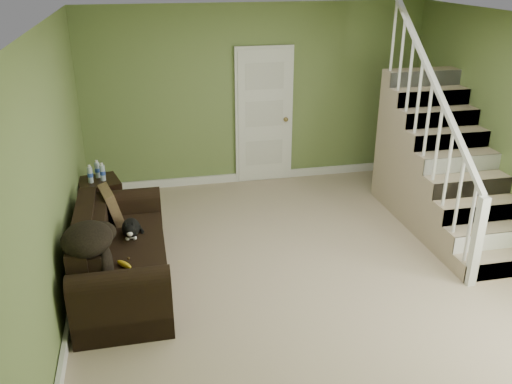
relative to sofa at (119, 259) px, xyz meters
name	(u,v)px	position (x,y,z in m)	size (l,w,h in m)	color
floor	(310,270)	(2.01, -0.15, -0.31)	(5.00, 5.50, 0.01)	tan
ceiling	(321,23)	(2.01, -0.15, 2.29)	(5.00, 5.50, 0.01)	white
wall_back	(257,96)	(2.01, 2.60, 0.99)	(5.00, 0.04, 2.60)	olive
wall_front	(471,325)	(2.01, -2.90, 0.99)	(5.00, 0.04, 2.60)	olive
wall_left	(53,178)	(-0.49, -0.15, 0.99)	(0.04, 5.50, 2.60)	olive
baseboard_back	(257,176)	(2.01, 2.57, -0.25)	(5.00, 0.04, 0.12)	white
baseboard_left	(74,292)	(-0.46, -0.15, -0.25)	(0.04, 5.50, 0.12)	white
baseboard_right	(510,242)	(4.48, -0.15, -0.25)	(0.04, 5.50, 0.12)	white
door	(264,116)	(2.12, 2.56, 0.70)	(0.86, 0.12, 2.02)	white
staircase	(438,171)	(4.01, 0.82, 0.33)	(1.00, 2.51, 2.82)	tan
sofa	(119,259)	(0.00, 0.00, 0.00)	(0.88, 2.04, 0.80)	black
side_table	(101,201)	(-0.25, 1.54, 0.00)	(0.59, 0.59, 0.82)	black
cat	(131,229)	(0.14, 0.22, 0.22)	(0.23, 0.50, 0.24)	black
banana	(124,264)	(0.07, -0.40, 0.16)	(0.06, 0.20, 0.06)	yellow
throw_pillow	(112,206)	(-0.05, 0.65, 0.30)	(0.10, 0.42, 0.42)	#4B2E1E
throw_blanket	(87,239)	(-0.22, -0.52, 0.53)	(0.45, 0.59, 0.24)	black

